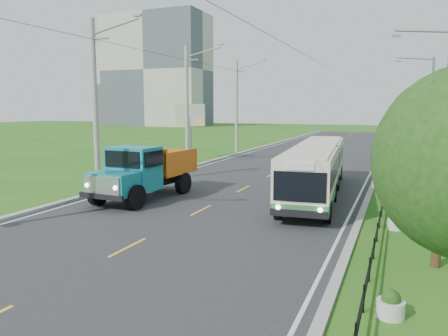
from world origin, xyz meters
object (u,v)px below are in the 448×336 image
Objects in this scene: pole_near at (96,104)px; dump_truck at (144,169)px; planter_near at (396,222)px; tree_second at (445,152)px; streetlight_mid at (443,107)px; bus at (316,166)px; planter_far at (399,170)px; planter_mid at (398,189)px; tree_fifth at (421,123)px; pole_mid at (187,105)px; streetlight_far at (429,107)px; tree_back at (418,123)px; planter_front at (391,305)px; tree_fourth at (425,131)px; billboard_left at (190,119)px; pole_far at (237,106)px; tree_third at (433,128)px.

dump_truck is (4.28, -1.58, -3.47)m from pole_near.
tree_second is at bearing -71.97° from planter_near.
streetlight_mid is 0.62× the size of bus.
pole_near is 14.93× the size of planter_far.
planter_near is 8.00m from planter_mid.
tree_second is 0.91× the size of tree_fifth.
dump_truck reaches higher than planter_near.
pole_mid is 18.18m from tree_fifth.
tree_back is at bearing -112.92° from streetlight_far.
streetlight_mid is 16.78m from planter_front.
tree_fourth reaches higher than planter_mid.
tree_second is at bearing -90.00° from tree_back.
billboard_left is at bearing 112.02° from dump_truck.
planter_front is 31.88m from billboard_left.
streetlight_mid is at bearing -10.15° from tree_fourth.
tree_second is at bearing -83.95° from planter_mid.
dump_truck is (4.28, -25.58, -3.47)m from pole_far.
pole_mid is 1.92× the size of billboard_left.
bus is (-6.27, -2.30, -3.23)m from streetlight_mid.
tree_fourth is (18.12, -6.86, -1.51)m from pole_mid.
bus is at bearing -112.31° from planter_far.
streetlight_mid is at bearing -75.68° from planter_far.
dump_truck is (-13.84, 5.28, -1.90)m from tree_second.
tree_fifth is 0.83× the size of dump_truck.
tree_fifth reaches higher than planter_mid.
bus is (12.63, -21.30, -3.42)m from pole_far.
planter_near is at bearing -95.08° from tree_fifth.
bus is at bearing 126.58° from planter_near.
tree_second is 7.91× the size of planter_near.
tree_third reaches higher than dump_truck.
planter_far is (16.86, -11.00, -4.81)m from pole_far.
tree_second is 29.20m from billboard_left.
billboard_left is at bearing 168.72° from tree_fifth.
pole_far is at bearing 165.19° from streetlight_far.
planter_near is (16.86, -27.00, -4.81)m from pole_far.
streetlight_far reaches higher than planter_front.
tree_fifth is at bearing 90.00° from tree_second.
tree_third is 8.96× the size of planter_mid.
dump_truck is at bearing -72.51° from pole_mid.
billboard_left is at bearing 124.84° from planter_front.
pole_far is 26.20m from tree_fourth.
pole_mid is 1.43× the size of dump_truck.
tree_fourth is 0.37× the size of bus.
planter_front is 16.00m from planter_mid.
pole_mid is at bearing -159.68° from streetlight_far.
tree_second is (18.12, -18.86, -1.57)m from pole_mid.
tree_fourth is 21.72m from billboard_left.
pole_near is 24.98m from tree_back.
streetlight_mid is (0.79, 5.86, 0.92)m from tree_third.
streetlight_mid is (18.90, 5.00, -0.19)m from pole_near.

